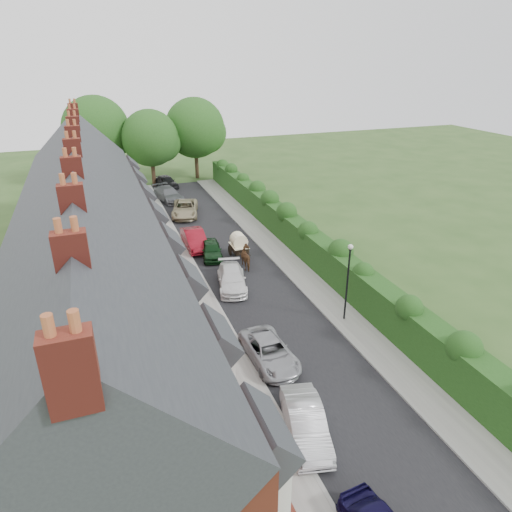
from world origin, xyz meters
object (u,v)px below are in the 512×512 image
(lamppost, at_px, (348,273))
(car_silver_b, at_px, (269,352))
(car_white, at_px, (232,279))
(car_green, at_px, (211,250))
(horse_cart, at_px, (239,243))
(horse, at_px, (247,257))
(car_beige, at_px, (185,209))
(car_black, at_px, (166,182))
(car_silver_a, at_px, (306,422))
(car_red, at_px, (195,239))
(car_grey, at_px, (168,194))

(lamppost, height_order, car_silver_b, lamppost)
(car_white, height_order, car_green, car_white)
(car_white, xyz_separation_m, horse_cart, (2.13, 4.91, 0.50))
(horse, bearing_deg, car_green, -51.97)
(car_beige, xyz_separation_m, horse_cart, (1.97, -11.74, 0.43))
(lamppost, bearing_deg, horse_cart, 105.45)
(car_white, bearing_deg, lamppost, -38.90)
(car_white, relative_size, horse, 2.35)
(car_white, height_order, car_black, car_black)
(car_white, distance_m, car_beige, 16.65)
(car_green, bearing_deg, lamppost, -57.52)
(car_silver_a, relative_size, car_red, 0.95)
(car_white, bearing_deg, car_black, 101.84)
(car_grey, distance_m, car_black, 5.65)
(horse_cart, bearing_deg, car_white, -113.44)
(car_silver_a, xyz_separation_m, car_black, (1.32, 42.30, 0.01))
(car_silver_b, distance_m, car_green, 14.52)
(car_white, relative_size, car_beige, 0.87)
(horse, bearing_deg, car_silver_b, 77.85)
(car_silver_b, bearing_deg, horse_cart, 76.13)
(car_grey, xyz_separation_m, horse_cart, (2.67, -17.49, 0.42))
(car_green, bearing_deg, car_black, 98.38)
(car_beige, distance_m, car_black, 11.35)
(lamppost, bearing_deg, car_silver_a, -129.75)
(car_beige, bearing_deg, car_green, -76.43)
(car_red, bearing_deg, horse_cart, -46.58)
(lamppost, height_order, horse, lamppost)
(car_silver_b, distance_m, car_white, 8.93)
(car_grey, bearing_deg, car_red, -104.06)
(lamppost, xyz_separation_m, horse_cart, (-3.18, 11.51, -2.12))
(car_silver_b, bearing_deg, car_black, 86.12)
(car_white, bearing_deg, car_green, 102.31)
(lamppost, xyz_separation_m, car_red, (-6.14, 14.65, -2.53))
(car_green, xyz_separation_m, horse, (2.13, -2.84, 0.18))
(car_beige, xyz_separation_m, car_black, (0.07, 11.35, -0.01))
(car_green, xyz_separation_m, car_black, (0.23, 22.40, 0.07))
(car_silver_a, distance_m, horse_cart, 19.48)
(car_black, bearing_deg, lamppost, -95.56)
(horse, bearing_deg, lamppost, 109.98)
(car_silver_b, height_order, car_green, car_green)
(car_silver_b, bearing_deg, car_green, 84.93)
(car_beige, bearing_deg, car_silver_b, -77.41)
(car_white, relative_size, car_green, 1.20)
(car_silver_a, height_order, car_beige, car_beige)
(car_silver_b, relative_size, car_black, 1.07)
(car_black, xyz_separation_m, horse_cart, (1.90, -23.09, 0.44))
(lamppost, distance_m, car_red, 16.08)
(car_silver_a, bearing_deg, car_grey, 101.93)
(car_red, distance_m, car_grey, 14.36)
(lamppost, bearing_deg, car_silver_b, -158.79)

